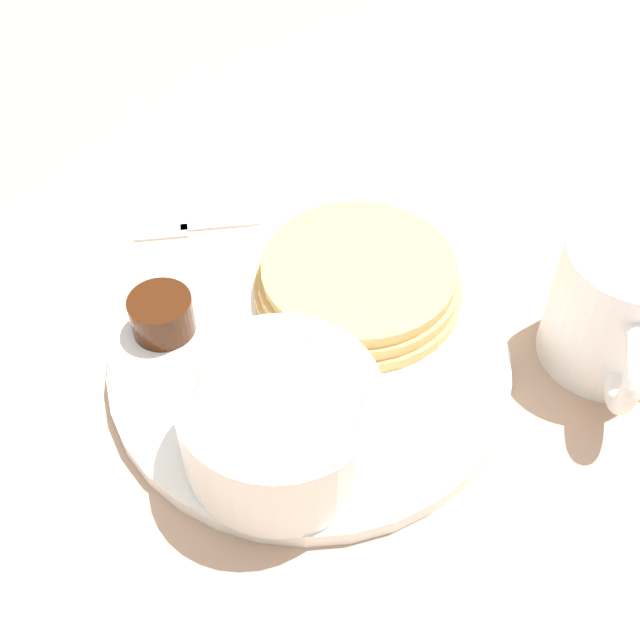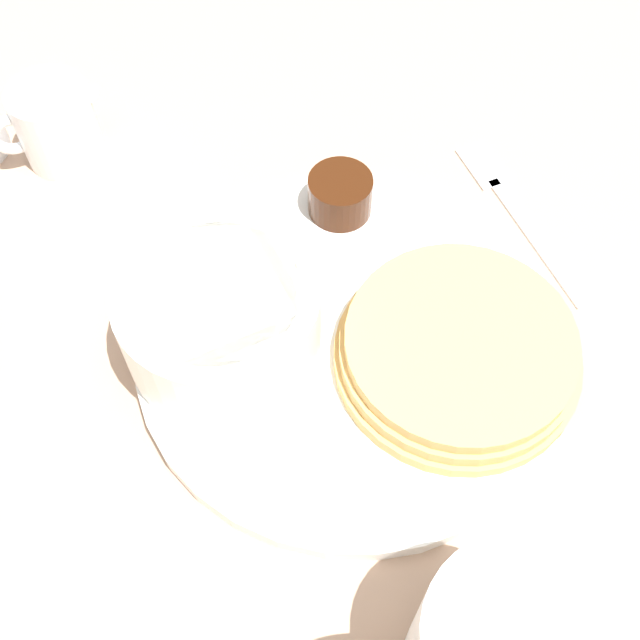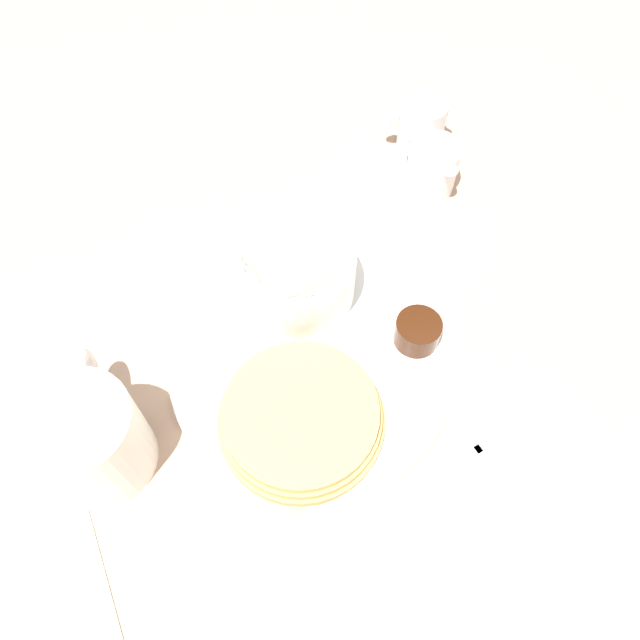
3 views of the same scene
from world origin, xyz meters
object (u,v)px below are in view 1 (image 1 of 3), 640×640
plate (310,358)px  coffee_mug (620,309)px  fork (208,225)px  bowl (275,419)px

plate → coffee_mug: coffee_mug is taller
fork → bowl: bearing=28.4°
coffee_mug → plate: bearing=-75.9°
bowl → coffee_mug: coffee_mug is taller
coffee_mug → fork: bearing=-103.1°
fork → coffee_mug: bearing=76.9°
plate → coffee_mug: 0.19m
plate → coffee_mug: bearing=104.1°
bowl → coffee_mug: bearing=122.8°
coffee_mug → bowl: bearing=-57.2°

